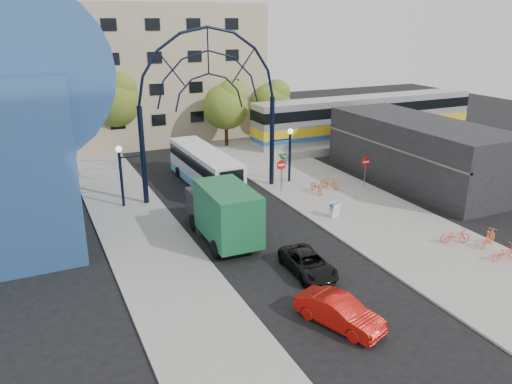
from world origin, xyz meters
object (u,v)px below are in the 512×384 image
gateway_arch (209,79)px  bike_far_a (455,236)px  tree_north_c (273,100)px  city_bus (205,168)px  green_truck (222,212)px  bike_near_a (317,186)px  street_name_sign (282,163)px  sandwich_board (335,208)px  stop_sign (281,168)px  train_car (366,117)px  bike_far_c (505,253)px  tree_north_a (227,104)px  bike_near_b (330,182)px  do_not_enter_sign (366,165)px  tree_north_b (115,98)px  red_sedan (339,312)px  bike_far_b (489,238)px

gateway_arch → bike_far_a: gateway_arch is taller
tree_north_c → city_bus: (-12.00, -11.99, -2.75)m
green_truck → bike_near_a: green_truck is taller
street_name_sign → sandwich_board: street_name_sign is taller
stop_sign → train_car: bearing=33.3°
bike_far_c → tree_north_c: bearing=2.0°
train_car → tree_north_a: (-13.88, 3.93, 1.71)m
green_truck → bike_near_b: size_ratio=4.04×
do_not_enter_sign → tree_north_c: 18.11m
sandwich_board → tree_north_b: bearing=111.6°
street_name_sign → tree_north_a: (0.92, 13.33, 2.48)m
stop_sign → tree_north_b: 20.18m
green_truck → bike_far_c: bearing=-34.9°
sandwich_board → bike_far_a: sandwich_board is taller
stop_sign → city_bus: (-4.67, 3.93, -0.46)m
sandwich_board → tree_north_c: bearing=73.5°
gateway_arch → do_not_enter_sign: (11.00, -4.00, -6.58)m
bike_near_b → train_car: bearing=18.9°
street_name_sign → stop_sign: bearing=-123.6°
do_not_enter_sign → bike_far_c: bearing=-92.3°
street_name_sign → train_car: train_car is taller
stop_sign → bike_far_c: (5.68, -15.19, -1.42)m
sandwich_board → bike_near_b: bearing=59.6°
tree_north_b → red_sedan: 34.68m
tree_north_a → tree_north_b: size_ratio=0.88×
tree_north_c → bike_far_b: bearing=-91.9°
tree_north_b → train_car: bearing=-18.4°
tree_north_b → bike_far_c: (14.36, -33.12, -4.69)m
city_bus → bike_near_b: city_bus is taller
bike_near_b → bike_far_b: bike_near_b is taller
tree_north_c → red_sedan: bearing=-112.1°
stop_sign → tree_north_a: (1.32, 13.93, 2.61)m
bike_far_a → bike_far_c: 2.91m
street_name_sign → bike_far_c: (5.28, -15.79, -1.55)m
sandwich_board → city_bus: bearing=118.8°
train_car → city_bus: train_car is taller
gateway_arch → tree_north_b: 16.72m
tree_north_b → bike_far_a: bearing=-65.9°
bike_near_a → bike_near_b: bike_near_b is taller
tree_north_c → bike_far_a: (-2.42, -28.32, -3.69)m
do_not_enter_sign → green_truck: green_truck is taller
city_bus → bike_far_c: city_bus is taller
gateway_arch → tree_north_c: bearing=49.0°
street_name_sign → bike_far_c: street_name_sign is taller
tree_north_c → city_bus: tree_north_c is taller
tree_north_a → street_name_sign: bearing=-94.0°
street_name_sign → bike_far_c: size_ratio=1.61×
stop_sign → bike_far_c: bearing=-69.5°
bike_far_a → city_bus: bearing=51.1°
stop_sign → bike_far_a: bearing=-68.4°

